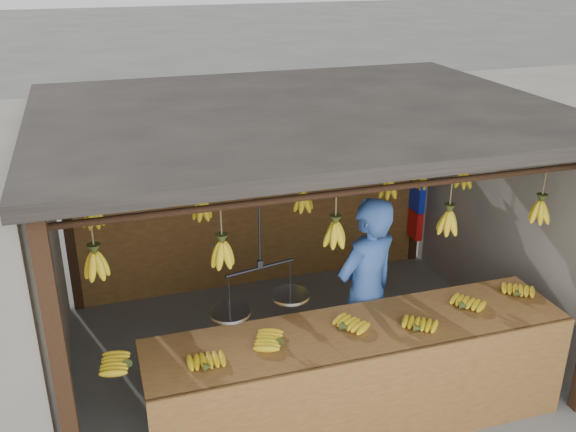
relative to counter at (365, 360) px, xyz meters
name	(u,v)px	position (x,y,z in m)	size (l,w,h in m)	color
ground	(297,351)	(-0.13, 1.23, -0.70)	(80.00, 80.00, 0.00)	#5B5B57
stall	(287,146)	(-0.13, 1.56, 1.27)	(4.30, 3.30, 2.40)	black
counter	(365,360)	(0.00, 0.00, 0.00)	(3.54, 0.76, 0.96)	brown
hanging_bananas	(298,194)	(-0.13, 1.23, 0.92)	(3.63, 2.19, 0.39)	gold
balance_scale	(261,299)	(-0.76, 0.23, 0.54)	(0.77, 0.39, 0.81)	black
vendor	(366,294)	(0.28, 0.65, 0.18)	(0.64, 0.42, 1.76)	#3359A5
bag_bundles	(418,186)	(1.81, 2.58, 0.31)	(0.08, 0.26, 1.29)	#199926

